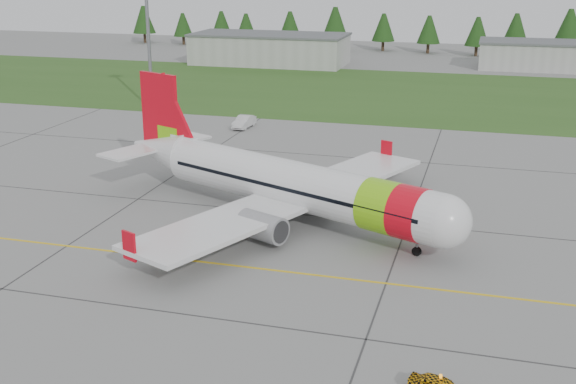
% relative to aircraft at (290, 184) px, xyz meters
% --- Properties ---
extents(ground, '(320.00, 320.00, 0.00)m').
position_rel_aircraft_xyz_m(ground, '(-0.12, -18.46, -3.19)').
color(ground, gray).
rests_on(ground, ground).
extents(aircraft, '(34.67, 32.91, 11.05)m').
position_rel_aircraft_xyz_m(aircraft, '(0.00, 0.00, 0.00)').
color(aircraft, silver).
rests_on(aircraft, ground).
extents(follow_me_car, '(1.38, 1.54, 3.28)m').
position_rel_aircraft_xyz_m(follow_me_car, '(14.50, -23.22, -1.55)').
color(follow_me_car, yellow).
rests_on(follow_me_car, ground).
extents(service_van, '(1.79, 1.70, 4.88)m').
position_rel_aircraft_xyz_m(service_van, '(-15.43, 32.49, -0.75)').
color(service_van, silver).
rests_on(service_van, ground).
extents(grass_strip, '(320.00, 50.00, 0.03)m').
position_rel_aircraft_xyz_m(grass_strip, '(-0.12, 63.54, -3.17)').
color(grass_strip, '#30561E').
rests_on(grass_strip, ground).
extents(taxi_guideline, '(120.00, 0.25, 0.02)m').
position_rel_aircraft_xyz_m(taxi_guideline, '(-0.12, -10.46, -3.18)').
color(taxi_guideline, gold).
rests_on(taxi_guideline, ground).
extents(hangar_west, '(32.00, 14.00, 6.00)m').
position_rel_aircraft_xyz_m(hangar_west, '(-30.12, 91.54, -0.19)').
color(hangar_west, '#A8A8A3').
rests_on(hangar_west, ground).
extents(hangar_east, '(24.00, 12.00, 5.20)m').
position_rel_aircraft_xyz_m(hangar_east, '(24.88, 99.54, -0.59)').
color(hangar_east, '#A8A8A3').
rests_on(hangar_east, ground).
extents(floodlight_mast, '(0.50, 0.50, 20.00)m').
position_rel_aircraft_xyz_m(floodlight_mast, '(-32.12, 39.54, 6.81)').
color(floodlight_mast, slate).
rests_on(floodlight_mast, ground).
extents(treeline, '(160.00, 8.00, 10.00)m').
position_rel_aircraft_xyz_m(treeline, '(-0.12, 119.54, 1.81)').
color(treeline, '#1C3F14').
rests_on(treeline, ground).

